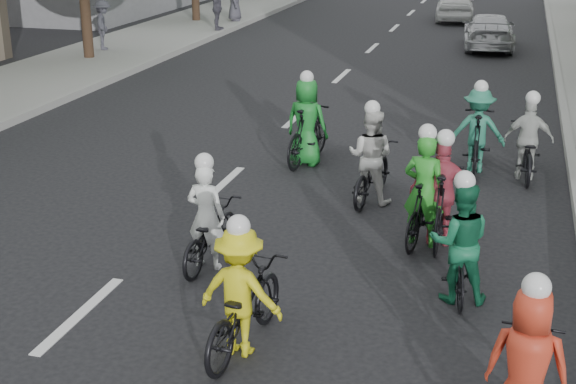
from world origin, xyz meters
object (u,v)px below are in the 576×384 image
at_px(cyclist_5, 424,202).
at_px(spectator_2, 235,0).
at_px(follow_car_lead, 489,31).
at_px(cyclist_0, 209,229).
at_px(cyclist_2, 242,301).
at_px(follow_car_trail, 455,5).
at_px(cyclist_6, 371,166).
at_px(cyclist_9, 307,129).
at_px(cyclist_4, 525,380).
at_px(spectator_0, 103,25).
at_px(cyclist_8, 528,148).
at_px(cyclist_1, 459,251).
at_px(spectator_1, 217,8).
at_px(cyclist_3, 442,200).
at_px(cyclist_7, 477,135).

height_order(cyclist_5, spectator_2, spectator_2).
bearing_deg(follow_car_lead, cyclist_0, 77.35).
xyz_separation_m(cyclist_0, cyclist_2, (1.18, -2.01, 0.07)).
relative_size(follow_car_trail, spectator_2, 2.29).
height_order(cyclist_6, follow_car_trail, cyclist_6).
distance_m(cyclist_6, cyclist_9, 2.30).
xyz_separation_m(cyclist_5, spectator_2, (-10.32, 20.88, 0.37)).
height_order(cyclist_2, cyclist_4, cyclist_4).
bearing_deg(cyclist_6, spectator_0, -39.14).
distance_m(cyclist_2, cyclist_8, 7.74).
xyz_separation_m(cyclist_5, cyclist_6, (-1.07, 1.56, -0.02)).
xyz_separation_m(cyclist_1, cyclist_5, (-0.64, 1.66, -0.02)).
bearing_deg(cyclist_1, follow_car_trail, -93.97).
bearing_deg(spectator_1, spectator_0, 149.73).
height_order(cyclist_0, cyclist_4, cyclist_4).
bearing_deg(cyclist_3, cyclist_5, 18.98).
distance_m(cyclist_3, cyclist_9, 4.28).
distance_m(cyclist_7, follow_car_lead, 13.93).
relative_size(cyclist_1, cyclist_9, 0.89).
distance_m(cyclist_2, spectator_1, 23.37).
xyz_separation_m(cyclist_9, follow_car_trail, (1.00, 21.30, -0.02)).
height_order(cyclist_5, cyclist_6, cyclist_5).
xyz_separation_m(cyclist_4, follow_car_lead, (-1.34, 21.99, 0.01)).
distance_m(cyclist_9, follow_car_lead, 14.65).
bearing_deg(follow_car_lead, cyclist_8, 91.22).
bearing_deg(follow_car_lead, cyclist_2, 81.28).
distance_m(cyclist_4, cyclist_8, 7.86).
xyz_separation_m(cyclist_4, cyclist_5, (-1.46, 4.33, 0.04)).
relative_size(cyclist_1, spectator_2, 1.01).
distance_m(cyclist_1, cyclist_4, 2.79).
height_order(cyclist_0, cyclist_8, cyclist_0).
bearing_deg(cyclist_5, spectator_1, -50.76).
height_order(cyclist_6, spectator_2, spectator_2).
distance_m(cyclist_0, follow_car_trail, 26.17).
height_order(cyclist_2, cyclist_6, cyclist_6).
relative_size(cyclist_1, spectator_0, 1.06).
distance_m(cyclist_5, spectator_0, 17.81).
xyz_separation_m(cyclist_5, cyclist_7, (0.54, 3.73, 0.04)).
relative_size(cyclist_3, spectator_1, 1.12).
bearing_deg(cyclist_6, cyclist_1, 124.82).
distance_m(cyclist_2, cyclist_6, 5.18).
height_order(cyclist_3, spectator_0, spectator_0).
relative_size(cyclist_1, follow_car_lead, 0.42).
height_order(cyclist_2, spectator_2, spectator_2).
bearing_deg(cyclist_6, cyclist_8, -135.09).
relative_size(cyclist_4, cyclist_6, 0.95).
distance_m(cyclist_4, spectator_2, 27.83).
height_order(cyclist_2, cyclist_7, cyclist_7).
distance_m(cyclist_1, spectator_1, 22.54).
bearing_deg(cyclist_1, cyclist_3, -86.26).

